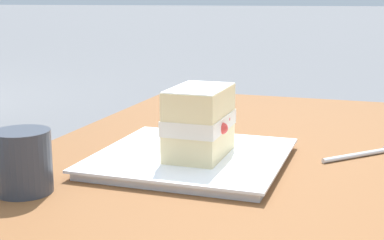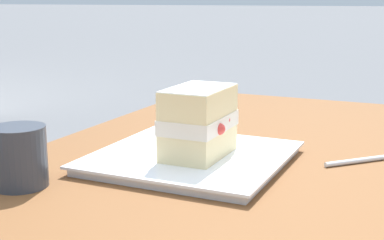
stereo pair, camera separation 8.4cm
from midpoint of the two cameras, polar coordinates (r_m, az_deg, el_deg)
name	(u,v)px [view 2 (the right image)]	position (r m, az deg, el deg)	size (l,w,h in m)	color
dessert_plate	(192,158)	(0.85, 2.82, -4.01)	(0.28, 0.28, 0.02)	white
cake_slice	(199,122)	(0.82, 3.61, -0.23)	(0.13, 0.09, 0.11)	beige
dessert_fork	(377,158)	(0.93, 21.24, -3.76)	(0.13, 0.13, 0.01)	silver
coffee_cup	(19,156)	(0.76, -14.60, -3.67)	(0.07, 0.07, 0.08)	#333842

